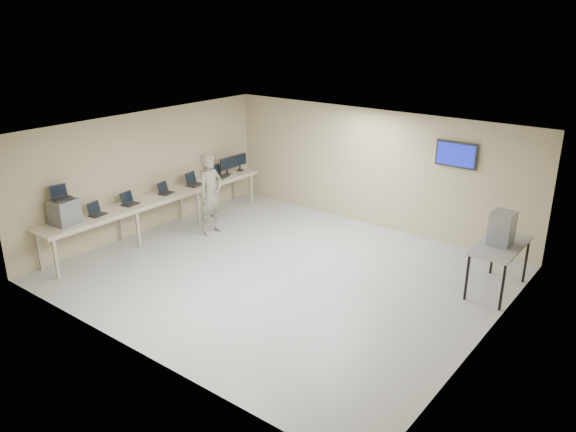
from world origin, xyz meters
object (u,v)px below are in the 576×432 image
Objects in this scene: soldier at (211,194)px; side_table at (500,248)px; workbench at (160,199)px; equipment_box at (65,212)px.

soldier is 6.35m from side_table.
soldier is at bearing 37.03° from workbench.
workbench is at bearing -165.57° from side_table.
soldier is (0.94, 0.71, 0.12)m from workbench.
equipment_box reaches higher than workbench.
side_table is at bearing 14.43° from workbench.
side_table is at bearing 25.27° from equipment_box.
soldier is at bearing -169.66° from side_table.
side_table is (7.25, 4.19, -0.29)m from equipment_box.
workbench is 3.86× the size of side_table.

